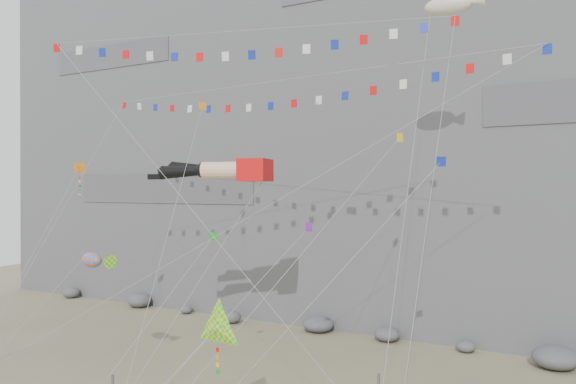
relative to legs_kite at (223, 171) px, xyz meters
name	(u,v)px	position (x,y,z in m)	size (l,w,h in m)	color
cliff	(380,66)	(1.31, 26.76, 11.83)	(80.00, 28.00, 50.00)	slate
talus_boulders	(318,325)	(1.31, 11.76, -12.57)	(60.00, 3.00, 1.20)	#5C5D61
legs_kite	(223,171)	(0.00, 0.00, 0.00)	(8.42, 14.98, 18.82)	red
flag_banner_upper	(282,80)	(2.93, 2.78, 6.15)	(33.05, 14.80, 27.67)	red
flag_banner_lower	(239,31)	(2.97, -2.50, 8.17)	(23.94, 7.44, 24.32)	red
harlequin_kite	(79,169)	(-11.66, -1.74, 0.25)	(3.24, 7.79, 15.30)	red
fish_windsock	(92,260)	(-5.82, -5.79, -5.64)	(7.66, 5.35, 10.39)	#FE4B0C
delta_kite	(217,328)	(6.54, -9.59, -7.55)	(5.46, 4.38, 8.10)	yellow
blimp_windsock	(449,6)	(13.69, 4.50, 9.97)	(4.06, 12.35, 25.83)	beige
small_kite_a	(202,110)	(-2.87, 1.48, 4.39)	(5.07, 13.44, 22.33)	orange
small_kite_b	(306,230)	(6.12, 0.21, -3.71)	(4.83, 12.72, 15.96)	purple
small_kite_c	(211,239)	(1.42, -3.13, -4.22)	(2.02, 10.92, 13.76)	#179923
small_kite_d	(396,143)	(11.06, 2.32, 1.58)	(8.02, 15.88, 22.66)	yellow
small_kite_e	(436,167)	(14.72, -2.57, -0.14)	(10.66, 8.47, 18.38)	#1227A0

